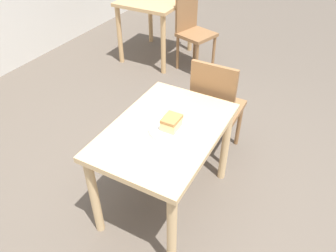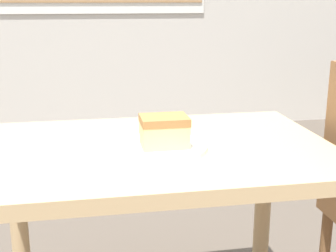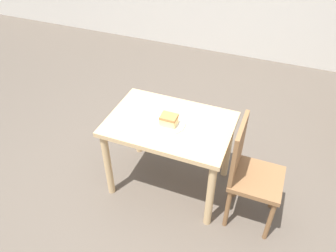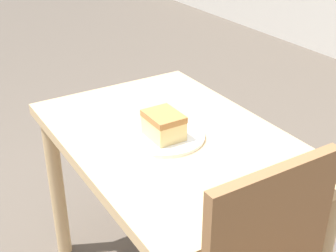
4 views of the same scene
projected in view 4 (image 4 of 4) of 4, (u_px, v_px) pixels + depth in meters
The scene contains 3 objects.
dining_table_near at pixel (173, 165), 1.60m from camera, with size 0.98×0.67×0.71m.
plate at pixel (165, 136), 1.53m from camera, with size 0.26×0.26×0.01m.
cake_slice at pixel (164, 126), 1.49m from camera, with size 0.13×0.10×0.08m.
Camera 4 is at (1.14, -0.46, 1.46)m, focal length 50.00 mm.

